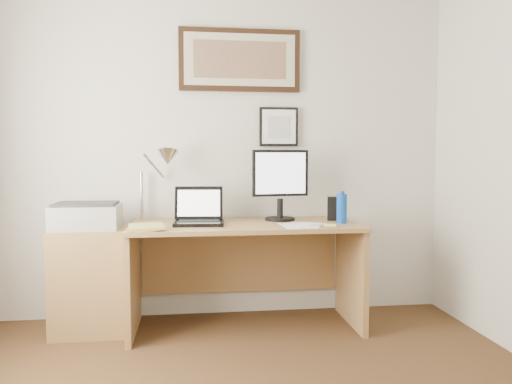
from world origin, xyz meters
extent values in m
cube|color=silver|center=(0.00, 2.00, 1.25)|extent=(3.50, 0.02, 2.50)
cube|color=olive|center=(-0.92, 1.68, 0.36)|extent=(0.50, 0.40, 0.73)
cylinder|color=#0D47B3|center=(0.83, 1.56, 0.85)|extent=(0.07, 0.07, 0.21)
cylinder|color=#0D47B3|center=(0.83, 1.56, 0.97)|extent=(0.04, 0.04, 0.02)
cube|color=black|center=(0.81, 1.71, 0.84)|extent=(0.09, 0.09, 0.18)
cube|color=white|center=(0.49, 1.46, 0.75)|extent=(0.23, 0.31, 0.00)
cube|color=white|center=(0.54, 1.46, 0.75)|extent=(0.29, 0.35, 0.00)
cube|color=#F1EC72|center=(0.71, 1.41, 0.76)|extent=(0.11, 0.11, 0.01)
cylinder|color=white|center=(0.62, 1.42, 0.76)|extent=(0.14, 0.06, 0.02)
imported|color=#C4BD5C|center=(-0.63, 1.43, 0.76)|extent=(0.27, 0.34, 0.02)
cube|color=olive|center=(0.15, 1.63, 0.73)|extent=(1.60, 0.70, 0.03)
cube|color=olive|center=(-0.63, 1.63, 0.36)|extent=(0.04, 0.65, 0.72)
cube|color=olive|center=(0.93, 1.63, 0.36)|extent=(0.04, 0.65, 0.72)
cube|color=olive|center=(0.15, 1.96, 0.45)|extent=(1.50, 0.03, 0.55)
cube|color=black|center=(-0.17, 1.59, 0.76)|extent=(0.36, 0.27, 0.02)
cube|color=black|center=(-0.17, 1.62, 0.78)|extent=(0.29, 0.15, 0.00)
cube|color=black|center=(-0.17, 1.73, 0.89)|extent=(0.34, 0.10, 0.23)
cube|color=white|center=(-0.17, 1.72, 0.89)|extent=(0.30, 0.08, 0.18)
cylinder|color=black|center=(0.43, 1.77, 0.76)|extent=(0.22, 0.22, 0.02)
cylinder|color=black|center=(0.43, 1.77, 0.84)|extent=(0.04, 0.04, 0.14)
cube|color=black|center=(0.43, 1.76, 1.10)|extent=(0.42, 0.09, 0.34)
cube|color=white|center=(0.43, 1.74, 1.10)|extent=(0.38, 0.06, 0.30)
cube|color=#A9A9AC|center=(-0.93, 1.65, 0.81)|extent=(0.44, 0.34, 0.16)
cube|color=#2D2D2D|center=(-0.93, 1.65, 0.90)|extent=(0.40, 0.30, 0.02)
cylinder|color=silver|center=(-0.59, 1.92, 0.93)|extent=(0.02, 0.02, 0.36)
cylinder|color=silver|center=(-0.49, 1.86, 1.15)|extent=(0.15, 0.23, 0.19)
cone|color=silver|center=(-0.39, 1.80, 1.21)|extent=(0.16, 0.18, 0.15)
cube|color=black|center=(0.15, 1.98, 1.95)|extent=(0.92, 0.03, 0.47)
cube|color=beige|center=(0.15, 1.96, 1.95)|extent=(0.84, 0.01, 0.39)
cube|color=brown|center=(0.15, 1.95, 1.95)|extent=(0.70, 0.00, 0.28)
cube|color=black|center=(0.45, 1.98, 1.45)|extent=(0.30, 0.02, 0.30)
cube|color=white|center=(0.45, 1.96, 1.45)|extent=(0.26, 0.00, 0.26)
cube|color=#B5BBC0|center=(0.45, 1.96, 1.45)|extent=(0.17, 0.00, 0.17)
camera|label=1|loc=(-0.22, -1.84, 1.22)|focal=35.00mm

